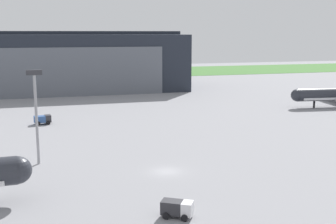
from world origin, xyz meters
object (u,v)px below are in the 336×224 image
Objects in this scene: maintenance_hangar at (58,62)px; baggage_tug at (177,208)px; apron_light_mast at (36,108)px; stair_truck at (43,119)px.

maintenance_hangar reaches higher than baggage_tug.
apron_light_mast is (-15.03, 25.89, 7.93)m from baggage_tug.
stair_truck is at bearing -96.04° from maintenance_hangar.
maintenance_hangar is 22.91× the size of baggage_tug.
maintenance_hangar is at bearing 85.47° from apron_light_mast.
maintenance_hangar reaches higher than stair_truck.
apron_light_mast is (-7.29, -92.09, -1.09)m from maintenance_hangar.
stair_truck is at bearing 103.73° from baggage_tug.
maintenance_hangar is 22.78× the size of stair_truck.
stair_truck is 32.82m from apron_light_mast.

